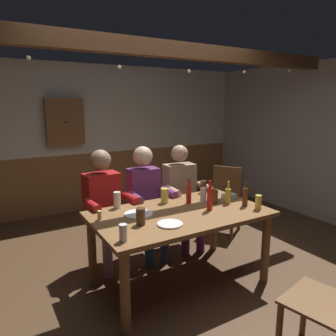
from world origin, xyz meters
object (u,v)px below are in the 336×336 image
(person_0, at_px, (105,203))
(table_candle, at_px, (100,215))
(chair_empty_near_right, at_px, (224,197))
(bottle_3, at_px, (189,194))
(bottle_1, at_px, (210,198))
(pint_glass_1, at_px, (165,196))
(person_2, at_px, (182,192))
(wall_dart_cabinet, at_px, (65,122))
(bottle_2, at_px, (245,197))
(plate_1, at_px, (170,224))
(condiment_caddy, at_px, (229,196))
(plate_0, at_px, (139,214))
(pint_glass_6, at_px, (141,216))
(dining_table, at_px, (180,222))
(chair_empty_near_left, at_px, (336,305))
(bottle_0, at_px, (228,195))
(pint_glass_3, at_px, (123,233))
(pint_glass_0, at_px, (203,187))
(pint_glass_4, at_px, (258,202))
(pint_glass_5, at_px, (117,200))
(pint_glass_7, at_px, (214,197))
(person_1, at_px, (146,197))

(person_0, relative_size, table_candle, 15.77)
(chair_empty_near_right, bearing_deg, bottle_3, 88.70)
(bottle_1, bearing_deg, pint_glass_1, 122.03)
(person_2, bearing_deg, wall_dart_cabinet, -59.57)
(bottle_2, bearing_deg, pint_glass_1, 141.94)
(plate_1, bearing_deg, condiment_caddy, 19.31)
(pint_glass_1, bearing_deg, table_candle, -169.97)
(table_candle, relative_size, wall_dart_cabinet, 0.11)
(plate_1, xyz_separation_m, bottle_3, (0.46, 0.41, 0.09))
(plate_0, xyz_separation_m, bottle_2, (1.02, -0.30, 0.09))
(pint_glass_1, distance_m, pint_glass_6, 0.63)
(dining_table, relative_size, chair_empty_near_left, 1.86)
(bottle_2, bearing_deg, bottle_0, 121.81)
(dining_table, relative_size, pint_glass_3, 12.45)
(person_0, bearing_deg, person_2, 175.09)
(person_0, bearing_deg, pint_glass_0, 159.99)
(bottle_0, bearing_deg, chair_empty_near_left, -100.98)
(wall_dart_cabinet, bearing_deg, plate_1, -86.38)
(table_candle, distance_m, bottle_1, 1.03)
(bottle_3, distance_m, pint_glass_4, 0.68)
(bottle_1, distance_m, pint_glass_3, 1.02)
(dining_table, height_order, pint_glass_5, pint_glass_5)
(table_candle, relative_size, pint_glass_6, 0.55)
(pint_glass_4, xyz_separation_m, pint_glass_7, (-0.25, 0.37, -0.00))
(bottle_1, height_order, bottle_3, bottle_1)
(dining_table, height_order, bottle_0, bottle_0)
(pint_glass_0, relative_size, pint_glass_7, 1.00)
(bottle_0, height_order, pint_glass_5, bottle_0)
(person_2, relative_size, pint_glass_0, 8.89)
(chair_empty_near_right, height_order, bottle_1, bottle_1)
(person_2, bearing_deg, pint_glass_4, 105.73)
(person_1, distance_m, pint_glass_5, 0.56)
(person_1, xyz_separation_m, chair_empty_near_right, (1.24, 0.10, -0.22))
(dining_table, bearing_deg, pint_glass_7, 5.87)
(pint_glass_0, xyz_separation_m, pint_glass_3, (-1.29, -0.75, -0.00))
(dining_table, distance_m, pint_glass_0, 0.74)
(plate_0, relative_size, pint_glass_7, 1.87)
(dining_table, height_order, pint_glass_0, pint_glass_0)
(pint_glass_7, bearing_deg, bottle_2, -46.36)
(person_1, bearing_deg, chair_empty_near_right, -173.39)
(person_0, height_order, pint_glass_3, person_0)
(plate_1, height_order, pint_glass_5, pint_glass_5)
(chair_empty_near_right, relative_size, pint_glass_5, 5.54)
(person_2, bearing_deg, dining_table, 60.04)
(table_candle, relative_size, pint_glass_1, 0.53)
(pint_glass_7, bearing_deg, chair_empty_near_right, 43.73)
(bottle_1, distance_m, wall_dart_cabinet, 2.83)
(bottle_2, distance_m, pint_glass_6, 1.11)
(wall_dart_cabinet, bearing_deg, person_0, -91.83)
(wall_dart_cabinet, bearing_deg, bottle_0, -69.30)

